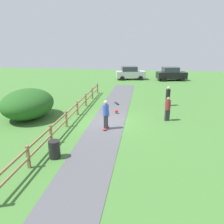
{
  "coord_description": "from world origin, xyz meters",
  "views": [
    {
      "loc": [
        2.39,
        -14.79,
        5.53
      ],
      "look_at": [
        0.39,
        -0.71,
        1.0
      ],
      "focal_mm": 36.03,
      "sensor_mm": 36.0,
      "label": 1
    }
  ],
  "objects_px": {
    "bystander_black": "(168,95)",
    "parked_car_black": "(171,74)",
    "skateboard_loose": "(117,103)",
    "trash_bin": "(54,149)",
    "skater_fallen": "(106,111)",
    "bystander_maroon": "(168,108)",
    "skater_riding": "(106,113)",
    "parked_car_silver": "(130,73)",
    "bush_large": "(28,104)"
  },
  "relations": [
    {
      "from": "trash_bin",
      "to": "bystander_black",
      "type": "relative_size",
      "value": 0.52
    },
    {
      "from": "bystander_black",
      "to": "parked_car_silver",
      "type": "distance_m",
      "value": 14.32
    },
    {
      "from": "bush_large",
      "to": "bystander_maroon",
      "type": "bearing_deg",
      "value": 4.5
    },
    {
      "from": "skater_riding",
      "to": "skateboard_loose",
      "type": "height_order",
      "value": "skater_riding"
    },
    {
      "from": "skater_riding",
      "to": "parked_car_black",
      "type": "bearing_deg",
      "value": 72.7
    },
    {
      "from": "bush_large",
      "to": "skateboard_loose",
      "type": "relative_size",
      "value": 5.41
    },
    {
      "from": "skater_fallen",
      "to": "parked_car_black",
      "type": "distance_m",
      "value": 18.05
    },
    {
      "from": "skater_fallen",
      "to": "skateboard_loose",
      "type": "height_order",
      "value": "skater_fallen"
    },
    {
      "from": "parked_car_black",
      "to": "bush_large",
      "type": "bearing_deg",
      "value": -123.64
    },
    {
      "from": "bystander_black",
      "to": "parked_car_silver",
      "type": "height_order",
      "value": "parked_car_silver"
    },
    {
      "from": "bush_large",
      "to": "trash_bin",
      "type": "relative_size",
      "value": 4.84
    },
    {
      "from": "bystander_maroon",
      "to": "parked_car_silver",
      "type": "height_order",
      "value": "parked_car_silver"
    },
    {
      "from": "skater_riding",
      "to": "bystander_maroon",
      "type": "xyz_separation_m",
      "value": [
        4.09,
        2.24,
        -0.13
      ]
    },
    {
      "from": "parked_car_silver",
      "to": "bush_large",
      "type": "bearing_deg",
      "value": -109.08
    },
    {
      "from": "skater_fallen",
      "to": "bystander_maroon",
      "type": "distance_m",
      "value": 4.77
    },
    {
      "from": "bystander_black",
      "to": "skateboard_loose",
      "type": "bearing_deg",
      "value": -179.01
    },
    {
      "from": "skater_fallen",
      "to": "parked_car_silver",
      "type": "xyz_separation_m",
      "value": [
        0.82,
        16.73,
        0.76
      ]
    },
    {
      "from": "parked_car_silver",
      "to": "parked_car_black",
      "type": "height_order",
      "value": "same"
    },
    {
      "from": "parked_car_silver",
      "to": "trash_bin",
      "type": "bearing_deg",
      "value": -95.18
    },
    {
      "from": "parked_car_black",
      "to": "skater_riding",
      "type": "bearing_deg",
      "value": -107.3
    },
    {
      "from": "bush_large",
      "to": "skater_fallen",
      "type": "bearing_deg",
      "value": 17.41
    },
    {
      "from": "bush_large",
      "to": "trash_bin",
      "type": "bearing_deg",
      "value": -52.54
    },
    {
      "from": "skateboard_loose",
      "to": "parked_car_silver",
      "type": "distance_m",
      "value": 13.81
    },
    {
      "from": "bystander_black",
      "to": "parked_car_black",
      "type": "xyz_separation_m",
      "value": [
        1.73,
        13.7,
        0.0
      ]
    },
    {
      "from": "trash_bin",
      "to": "parked_car_black",
      "type": "distance_m",
      "value": 25.31
    },
    {
      "from": "bush_large",
      "to": "skateboard_loose",
      "type": "xyz_separation_m",
      "value": [
        6.05,
        4.7,
        -1.0
      ]
    },
    {
      "from": "bush_large",
      "to": "parked_car_black",
      "type": "height_order",
      "value": "bush_large"
    },
    {
      "from": "bystander_maroon",
      "to": "skateboard_loose",
      "type": "bearing_deg",
      "value": 136.74
    },
    {
      "from": "skater_fallen",
      "to": "bystander_black",
      "type": "height_order",
      "value": "bystander_black"
    },
    {
      "from": "bystander_black",
      "to": "parked_car_silver",
      "type": "bearing_deg",
      "value": 106.97
    },
    {
      "from": "skater_fallen",
      "to": "skateboard_loose",
      "type": "relative_size",
      "value": 1.94
    },
    {
      "from": "bush_large",
      "to": "bystander_maroon",
      "type": "distance_m",
      "value": 10.22
    },
    {
      "from": "skater_fallen",
      "to": "parked_car_black",
      "type": "height_order",
      "value": "parked_car_black"
    },
    {
      "from": "skateboard_loose",
      "to": "parked_car_silver",
      "type": "bearing_deg",
      "value": 88.57
    },
    {
      "from": "skater_riding",
      "to": "bystander_black",
      "type": "bearing_deg",
      "value": 54.24
    },
    {
      "from": "skater_riding",
      "to": "skater_fallen",
      "type": "relative_size",
      "value": 1.22
    },
    {
      "from": "bush_large",
      "to": "bystander_black",
      "type": "height_order",
      "value": "bush_large"
    },
    {
      "from": "bystander_black",
      "to": "parked_car_silver",
      "type": "xyz_separation_m",
      "value": [
        -4.18,
        13.7,
        0.0
      ]
    },
    {
      "from": "bush_large",
      "to": "bystander_maroon",
      "type": "xyz_separation_m",
      "value": [
        10.18,
        0.8,
        -0.12
      ]
    },
    {
      "from": "trash_bin",
      "to": "skateboard_loose",
      "type": "relative_size",
      "value": 1.12
    },
    {
      "from": "trash_bin",
      "to": "skater_riding",
      "type": "bearing_deg",
      "value": 65.2
    },
    {
      "from": "trash_bin",
      "to": "skater_riding",
      "type": "distance_m",
      "value": 4.52
    },
    {
      "from": "trash_bin",
      "to": "parked_car_silver",
      "type": "distance_m",
      "value": 24.08
    },
    {
      "from": "skater_fallen",
      "to": "bystander_maroon",
      "type": "height_order",
      "value": "bystander_maroon"
    },
    {
      "from": "skater_riding",
      "to": "skateboard_loose",
      "type": "xyz_separation_m",
      "value": [
        -0.05,
        6.14,
        -1.01
      ]
    },
    {
      "from": "skateboard_loose",
      "to": "bystander_maroon",
      "type": "relative_size",
      "value": 0.46
    },
    {
      "from": "bystander_black",
      "to": "parked_car_black",
      "type": "height_order",
      "value": "parked_car_black"
    },
    {
      "from": "parked_car_black",
      "to": "skateboard_loose",
      "type": "bearing_deg",
      "value": -114.4
    },
    {
      "from": "bystander_maroon",
      "to": "parked_car_silver",
      "type": "relative_size",
      "value": 0.39
    },
    {
      "from": "skateboard_loose",
      "to": "bystander_black",
      "type": "distance_m",
      "value": 4.61
    }
  ]
}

